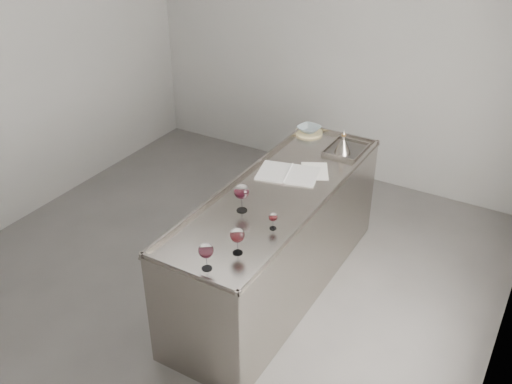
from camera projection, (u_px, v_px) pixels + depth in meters
The scene contains 11 objects.
room_shell at pixel (201, 137), 4.18m from camera, with size 4.54×5.04×2.84m.
counter at pixel (278, 240), 4.66m from camera, with size 0.77×2.42×0.97m.
wine_glass_left at pixel (242, 192), 4.09m from camera, with size 0.11×0.11×0.22m.
wine_glass_middle at pixel (237, 236), 3.66m from camera, with size 0.10×0.10×0.19m.
wine_glass_right at pixel (206, 251), 3.52m from camera, with size 0.10×0.10×0.19m.
wine_glass_small at pixel (273, 218), 3.93m from camera, with size 0.06×0.06×0.13m.
notebook at pixel (288, 173), 4.65m from camera, with size 0.55×0.44×0.02m.
loose_paper_top at pixel (315, 171), 4.69m from camera, with size 0.22×0.31×0.00m, color silver.
trivet at pixel (309, 132), 5.33m from camera, with size 0.26×0.26×0.02m, color beige.
ceramic_bowl at pixel (309, 129), 5.31m from camera, with size 0.20×0.20×0.05m, color #8C9DA3.
wine_funnel at pixel (343, 146), 4.95m from camera, with size 0.15×0.15×0.22m.
Camera 1 is at (2.27, -3.08, 3.18)m, focal length 40.00 mm.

